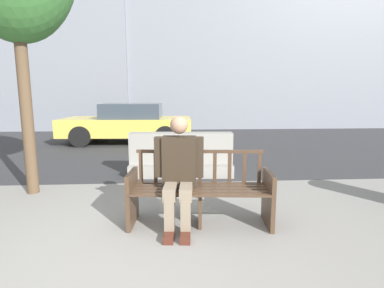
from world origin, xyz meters
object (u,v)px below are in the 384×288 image
(car_taxi_near, at_px, (129,123))
(seated_person, at_px, (179,170))
(street_bench, at_px, (200,192))
(jersey_barrier_centre, at_px, (181,158))

(car_taxi_near, bearing_deg, seated_person, -77.03)
(street_bench, distance_m, seated_person, 0.39)
(seated_person, xyz_separation_m, jersey_barrier_centre, (0.09, 2.35, -0.35))
(seated_person, distance_m, car_taxi_near, 6.77)
(seated_person, height_order, jersey_barrier_centre, seated_person)
(seated_person, relative_size, jersey_barrier_centre, 0.65)
(street_bench, xyz_separation_m, jersey_barrier_centre, (-0.16, 2.31, -0.06))
(seated_person, bearing_deg, street_bench, 8.13)
(jersey_barrier_centre, bearing_deg, seated_person, -92.26)
(street_bench, xyz_separation_m, car_taxi_near, (-1.77, 6.56, 0.25))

